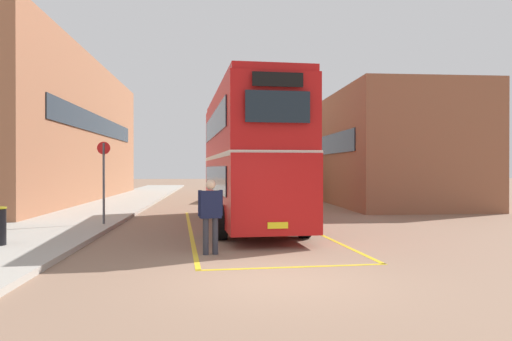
{
  "coord_description": "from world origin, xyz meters",
  "views": [
    {
      "loc": [
        -1.1,
        -8.95,
        2.07
      ],
      "look_at": [
        0.55,
        10.23,
        1.96
      ],
      "focal_mm": 33.94,
      "sensor_mm": 36.0,
      "label": 1
    }
  ],
  "objects_px": {
    "double_decker_bus": "(247,156)",
    "bus_stop_sign": "(104,175)",
    "single_deck_bus": "(260,174)",
    "pedestrian_boarding": "(211,211)"
  },
  "relations": [
    {
      "from": "double_decker_bus",
      "to": "single_deck_bus",
      "type": "distance_m",
      "value": 16.42
    },
    {
      "from": "single_deck_bus",
      "to": "pedestrian_boarding",
      "type": "relative_size",
      "value": 5.67
    },
    {
      "from": "double_decker_bus",
      "to": "pedestrian_boarding",
      "type": "relative_size",
      "value": 6.06
    },
    {
      "from": "single_deck_bus",
      "to": "bus_stop_sign",
      "type": "height_order",
      "value": "single_deck_bus"
    },
    {
      "from": "bus_stop_sign",
      "to": "double_decker_bus",
      "type": "bearing_deg",
      "value": 3.46
    },
    {
      "from": "single_deck_bus",
      "to": "pedestrian_boarding",
      "type": "xyz_separation_m",
      "value": [
        -3.28,
        -22.03,
        -0.59
      ]
    },
    {
      "from": "double_decker_bus",
      "to": "bus_stop_sign",
      "type": "xyz_separation_m",
      "value": [
        -4.98,
        -0.3,
        -0.68
      ]
    },
    {
      "from": "bus_stop_sign",
      "to": "pedestrian_boarding",
      "type": "bearing_deg",
      "value": -55.8
    },
    {
      "from": "double_decker_bus",
      "to": "single_deck_bus",
      "type": "height_order",
      "value": "double_decker_bus"
    },
    {
      "from": "double_decker_bus",
      "to": "pedestrian_boarding",
      "type": "height_order",
      "value": "double_decker_bus"
    }
  ]
}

